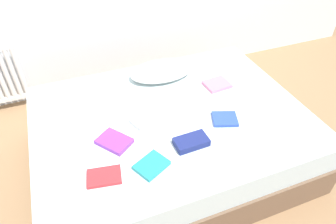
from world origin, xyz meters
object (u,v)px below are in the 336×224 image
at_px(radiator, 0,76).
at_px(textbook_navy, 191,142).
at_px(textbook_teal, 151,165).
at_px(textbook_purple, 114,141).
at_px(textbook_white, 146,120).
at_px(bed, 170,138).
at_px(textbook_red, 104,177).
at_px(pillow, 162,71).
at_px(textbook_blue, 225,119).
at_px(textbook_pink, 217,84).

height_order(radiator, textbook_navy, radiator).
height_order(textbook_teal, textbook_purple, textbook_purple).
distance_m(radiator, textbook_white, 1.60).
relative_size(radiator, textbook_white, 2.89).
xyz_separation_m(bed, textbook_red, (-0.57, -0.40, 0.26)).
distance_m(bed, textbook_white, 0.33).
distance_m(pillow, textbook_teal, 1.00).
height_order(radiator, pillow, radiator).
height_order(radiator, textbook_blue, radiator).
bearing_deg(radiator, textbook_purple, -59.92).
bearing_deg(textbook_navy, bed, 90.34).
height_order(pillow, textbook_red, pillow).
bearing_deg(pillow, textbook_pink, -38.67).
xyz_separation_m(textbook_blue, textbook_navy, (-0.32, -0.13, 0.01)).
height_order(bed, textbook_navy, textbook_navy).
xyz_separation_m(textbook_white, textbook_purple, (-0.26, -0.13, -0.00)).
relative_size(textbook_red, textbook_teal, 1.04).
distance_m(textbook_purple, textbook_pink, 1.00).
height_order(textbook_white, textbook_teal, textbook_white).
relative_size(textbook_white, textbook_navy, 0.91).
bearing_deg(textbook_teal, textbook_blue, -7.73).
relative_size(bed, textbook_pink, 10.07).
height_order(bed, textbook_pink, textbook_pink).
relative_size(bed, textbook_purple, 9.41).
relative_size(textbook_teal, textbook_pink, 0.95).
distance_m(bed, textbook_blue, 0.47).
height_order(radiator, textbook_red, radiator).
bearing_deg(textbook_purple, textbook_blue, 48.35).
relative_size(textbook_pink, textbook_blue, 1.15).
xyz_separation_m(textbook_teal, textbook_pink, (0.78, 0.61, -0.00)).
xyz_separation_m(bed, pillow, (0.12, 0.50, 0.31)).
xyz_separation_m(bed, textbook_purple, (-0.45, -0.14, 0.27)).
height_order(textbook_red, textbook_purple, textbook_purple).
distance_m(pillow, textbook_red, 1.13).
distance_m(textbook_white, textbook_red, 0.54).
bearing_deg(textbook_red, radiator, 122.17).
bearing_deg(bed, textbook_purple, -162.87).
xyz_separation_m(textbook_white, textbook_navy, (0.21, -0.32, 0.01)).
bearing_deg(pillow, textbook_teal, -113.94).
bearing_deg(bed, pillow, 76.81).
distance_m(radiator, textbook_purple, 1.55).
bearing_deg(textbook_blue, pillow, 127.37).
xyz_separation_m(pillow, textbook_white, (-0.31, -0.51, -0.04)).
distance_m(bed, pillow, 0.59).
bearing_deg(textbook_purple, textbook_red, -62.30).
bearing_deg(radiator, pillow, -27.64).
distance_m(textbook_teal, textbook_purple, 0.32).
relative_size(textbook_white, textbook_purple, 0.94).
bearing_deg(textbook_red, textbook_pink, 38.97).
bearing_deg(bed, radiator, 135.67).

